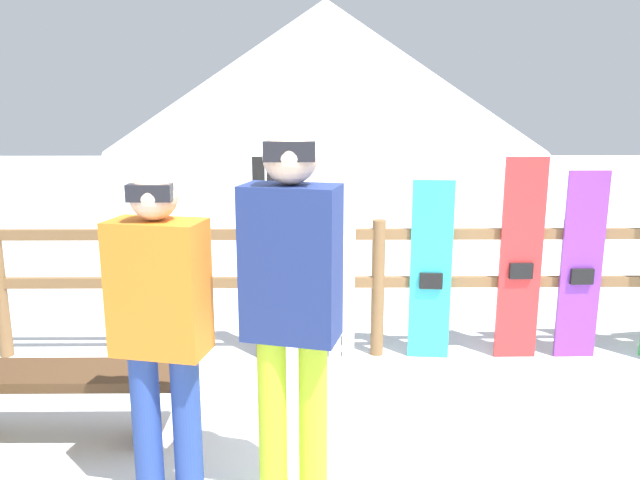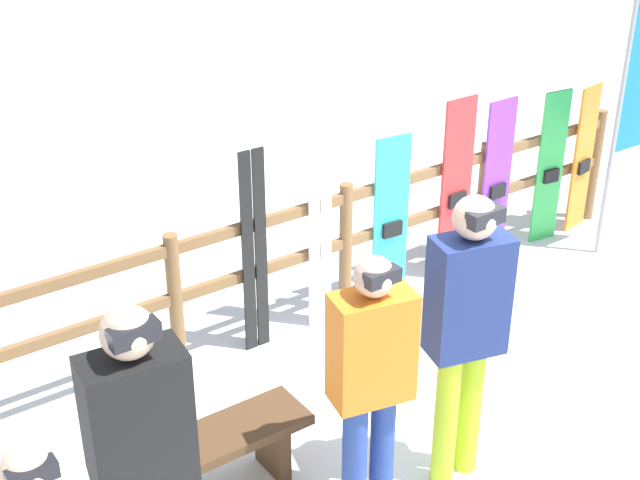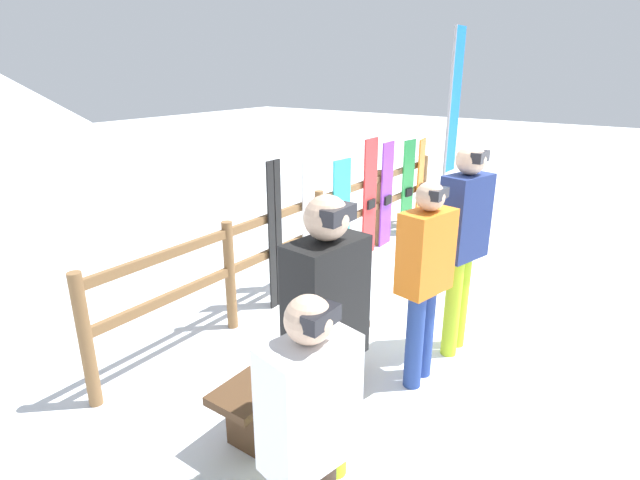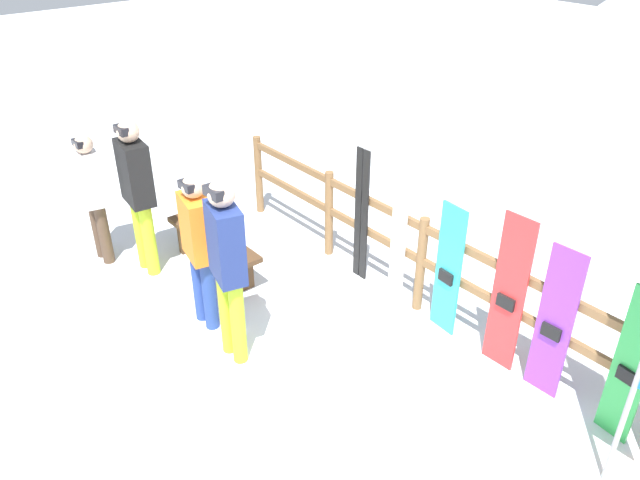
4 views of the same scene
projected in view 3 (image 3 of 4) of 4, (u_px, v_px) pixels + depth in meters
The scene contains 15 objects.
ground_plane at pixel (455, 317), 5.06m from camera, with size 40.00×40.00×0.00m, color white.
fence at pixel (319, 227), 5.78m from camera, with size 5.89×0.10×1.07m.
bench at pixel (297, 367), 3.64m from camera, with size 1.48×0.36×0.44m.
person_black at pixel (326, 330), 2.71m from camera, with size 0.48×0.30×1.81m.
person_white at pixel (310, 433), 2.17m from camera, with size 0.46×0.32×1.55m.
person_orange at pixel (425, 272), 3.75m from camera, with size 0.47×0.32×1.64m.
person_navy at pixel (463, 235), 4.14m from camera, with size 0.47×0.34×1.83m.
ski_pair_black at pixel (275, 236), 5.06m from camera, with size 0.20×0.02×1.55m.
ski_pair_white at pixel (308, 215), 5.46m from camera, with size 0.19×0.02×1.74m.
snowboard_cyan at pixel (342, 217), 6.03m from camera, with size 0.31×0.08×1.38m.
snowboard_red at pixel (370, 198), 6.53m from camera, with size 0.32×0.06×1.55m.
snowboard_purple at pixel (387, 195), 6.90m from camera, with size 0.31×0.06×1.45m.
snowboard_green at pixel (408, 188), 7.42m from camera, with size 0.28×0.08×1.40m.
snowboard_orange at pixel (420, 184), 7.76m from camera, with size 0.30×0.09×1.37m.
rental_flag at pixel (452, 114), 7.07m from camera, with size 0.40×0.04×2.93m.
Camera 3 is at (-4.48, -1.50, 2.41)m, focal length 28.00 mm.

